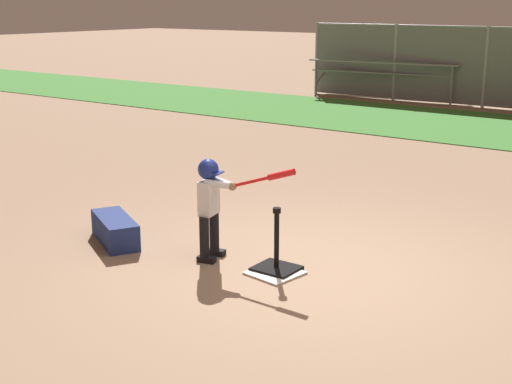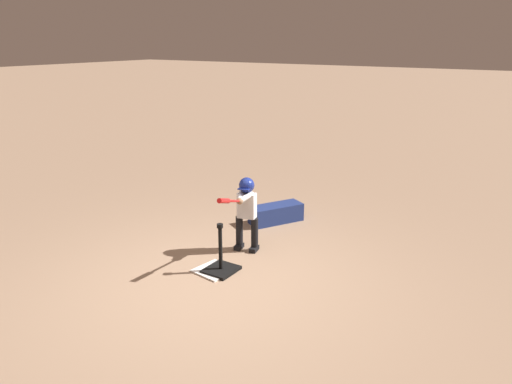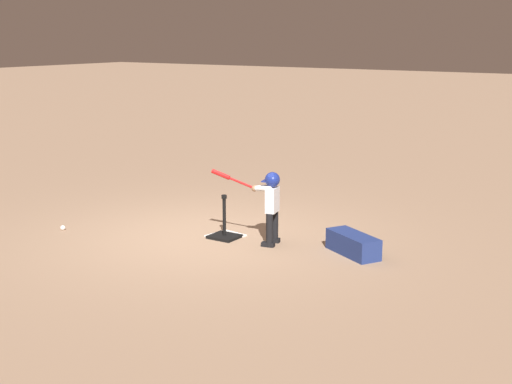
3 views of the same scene
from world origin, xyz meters
TOP-DOWN VIEW (x-y plane):
  - ground_plane at (0.00, 0.00)m, footprint 90.00×90.00m
  - home_plate at (-0.29, -0.21)m, footprint 0.50×0.50m
  - batting_tee at (-0.32, -0.14)m, footprint 0.40×0.36m
  - batter_child at (-1.02, -0.23)m, footprint 0.99×0.40m
  - equipment_bag at (-2.20, -0.45)m, footprint 0.89×0.69m

SIDE VIEW (x-z plane):
  - ground_plane at x=0.00m, z-range 0.00..0.00m
  - home_plate at x=-0.29m, z-range 0.00..0.02m
  - batting_tee at x=-0.32m, z-range -0.22..0.41m
  - equipment_bag at x=-2.20m, z-range 0.00..0.28m
  - batter_child at x=-1.02m, z-range 0.13..1.16m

